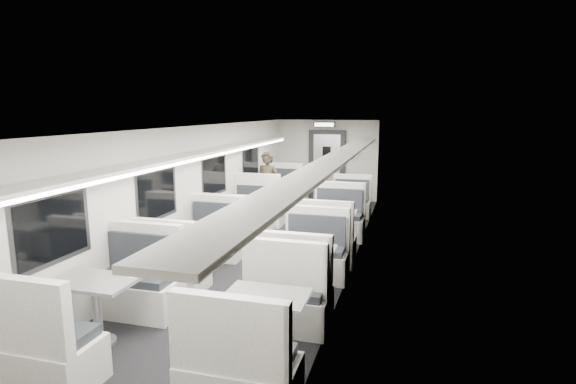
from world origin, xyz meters
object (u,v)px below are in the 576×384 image
Objects in this scene: booth_right_c at (304,272)px; passenger at (267,187)px; booth_right_a at (347,209)px; exit_sign at (324,125)px; booth_left_d at (97,311)px; booth_right_b at (332,230)px; booth_left_c at (195,250)px; booth_left_a at (270,200)px; booth_right_d at (267,327)px; vestibule_door at (327,166)px; booth_left_b at (242,220)px.

booth_right_c is 4.64m from passenger.
exit_sign is at bearing 114.65° from booth_right_a.
booth_left_d is at bearing -96.61° from exit_sign.
exit_sign is (-1.00, 4.38, 1.88)m from booth_right_b.
booth_right_a is at bearing 90.00° from booth_right_b.
booth_left_d is (0.00, -2.47, 0.02)m from booth_left_c.
booth_left_a is 4.18m from booth_left_c.
passenger is at bearing -109.72° from exit_sign.
booth_left_c is 3.05m from booth_right_d.
booth_right_b is at bearing -50.13° from booth_left_a.
vestibule_door is at bearing 96.38° from booth_right_d.
booth_left_d is 4.70m from booth_right_b.
booth_right_b reaches higher than booth_right_c.
passenger is (-1.91, 1.85, 0.46)m from booth_right_b.
vestibule_door is (1.00, 6.65, 0.66)m from booth_left_c.
booth_left_a is 1.11× the size of vestibule_door.
booth_left_d is (0.00, -6.65, -0.02)m from booth_left_a.
booth_right_c is 1.73m from booth_right_d.
exit_sign reaches higher than booth_right_a.
booth_left_c is at bearing -90.00° from booth_left_b.
passenger is at bearing -169.72° from booth_right_a.
booth_right_b is 5.01m from vestibule_door.
booth_left_b is 0.93× the size of booth_right_b.
booth_right_a is (2.00, 1.80, -0.02)m from booth_left_b.
vestibule_door reaches higher than booth_right_c.
booth_left_d reaches higher than booth_right_c.
booth_left_b reaches higher than booth_right_a.
exit_sign is (1.00, 6.16, 1.90)m from booth_left_c.
booth_right_b is 4.08m from booth_right_d.
booth_right_a is at bearing -69.45° from vestibule_door.
booth_right_b reaches higher than booth_left_b.
passenger reaches higher than booth_right_b.
booth_left_b is 2.18m from booth_left_c.
passenger is (-1.91, -0.35, 0.51)m from booth_right_a.
booth_left_c is 3.41× the size of exit_sign.
booth_right_c is (2.00, 1.90, -0.02)m from booth_left_d.
vestibule_door is at bearing 67.96° from booth_left_a.
booth_right_a is 2.20m from booth_right_b.
booth_right_d is (2.00, 0.17, -0.01)m from booth_left_d.
booth_left_a is 6.65m from booth_left_d.
booth_left_a is 0.71m from passenger.
booth_right_a is 6.28m from booth_right_d.
booth_right_c is (0.00, -4.55, 0.03)m from booth_right_a.
booth_left_d reaches higher than booth_right_d.
booth_left_c is 6.76m from vestibule_door.
booth_right_d is at bearing 4.88° from booth_left_d.
passenger is 3.15m from vestibule_door.
booth_left_d is 2.01m from booth_right_d.
booth_right_b is 3.56× the size of exit_sign.
booth_right_b is 2.70m from passenger.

